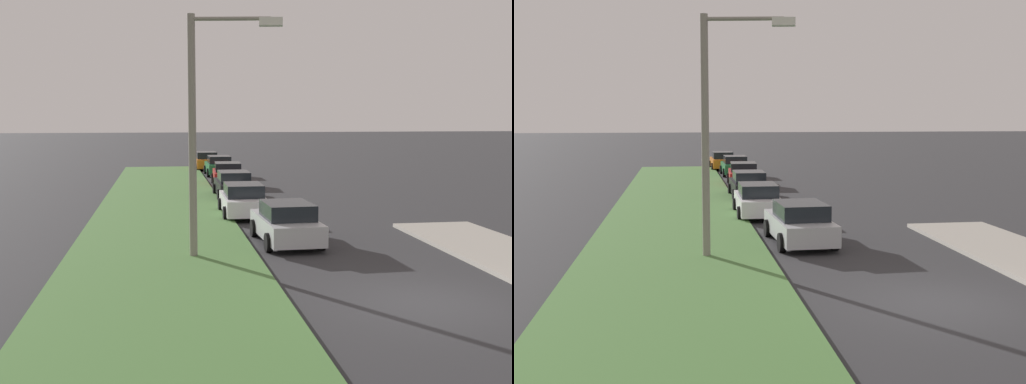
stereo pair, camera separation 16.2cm
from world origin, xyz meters
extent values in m
plane|color=#2D2D30|center=(0.00, 0.00, 0.00)|extent=(300.00, 300.00, 0.00)
cube|color=#477238|center=(10.00, 6.33, 0.06)|extent=(60.00, 6.00, 0.12)
cube|color=#B2B5BA|center=(7.51, 1.99, 0.57)|extent=(4.36, 1.94, 0.70)
cube|color=black|center=(7.31, 1.99, 1.19)|extent=(2.25, 1.67, 0.55)
cylinder|color=black|center=(8.83, 2.94, 0.32)|extent=(0.65, 0.24, 0.64)
cylinder|color=black|center=(8.89, 1.14, 0.32)|extent=(0.65, 0.24, 0.64)
cylinder|color=black|center=(6.13, 2.85, 0.32)|extent=(0.65, 0.24, 0.64)
cylinder|color=black|center=(6.19, 1.05, 0.32)|extent=(0.65, 0.24, 0.64)
cube|color=silver|center=(13.68, 2.72, 0.57)|extent=(4.32, 1.85, 0.70)
cube|color=black|center=(13.48, 2.73, 1.19)|extent=(2.22, 1.63, 0.55)
cylinder|color=black|center=(15.04, 3.61, 0.32)|extent=(0.64, 0.23, 0.64)
cylinder|color=black|center=(15.01, 1.81, 0.32)|extent=(0.64, 0.23, 0.64)
cylinder|color=black|center=(12.34, 3.64, 0.32)|extent=(0.64, 0.23, 0.64)
cylinder|color=black|center=(12.31, 1.84, 0.32)|extent=(0.64, 0.23, 0.64)
cube|color=black|center=(19.85, 2.46, 0.57)|extent=(4.31, 1.82, 0.70)
cube|color=black|center=(19.65, 2.46, 1.19)|extent=(2.21, 1.61, 0.55)
cylinder|color=black|center=(21.20, 3.36, 0.32)|extent=(0.64, 0.22, 0.64)
cylinder|color=black|center=(21.21, 1.56, 0.32)|extent=(0.64, 0.22, 0.64)
cylinder|color=black|center=(18.50, 3.35, 0.32)|extent=(0.64, 0.22, 0.64)
cylinder|color=black|center=(18.51, 1.55, 0.32)|extent=(0.64, 0.22, 0.64)
cube|color=red|center=(26.19, 2.12, 0.57)|extent=(4.39, 2.03, 0.70)
cube|color=black|center=(25.99, 2.13, 1.19)|extent=(2.28, 1.71, 0.55)
cylinder|color=black|center=(27.59, 2.95, 0.32)|extent=(0.65, 0.25, 0.64)
cylinder|color=black|center=(27.49, 1.15, 0.32)|extent=(0.65, 0.25, 0.64)
cylinder|color=black|center=(24.89, 3.09, 0.32)|extent=(0.65, 0.25, 0.64)
cylinder|color=black|center=(24.80, 1.29, 0.32)|extent=(0.65, 0.25, 0.64)
cube|color=#1E6B38|center=(32.84, 2.09, 0.57)|extent=(4.32, 1.85, 0.70)
cube|color=black|center=(32.64, 2.09, 1.19)|extent=(2.22, 1.62, 0.55)
cylinder|color=black|center=(34.18, 3.01, 0.32)|extent=(0.64, 0.23, 0.64)
cylinder|color=black|center=(34.20, 1.21, 0.32)|extent=(0.64, 0.23, 0.64)
cylinder|color=black|center=(31.48, 2.98, 0.32)|extent=(0.64, 0.23, 0.64)
cylinder|color=black|center=(31.50, 1.18, 0.32)|extent=(0.64, 0.23, 0.64)
cube|color=orange|center=(38.16, 2.67, 0.57)|extent=(4.33, 1.88, 0.70)
cube|color=black|center=(37.96, 2.66, 1.19)|extent=(2.23, 1.64, 0.55)
cylinder|color=black|center=(39.49, 3.59, 0.32)|extent=(0.64, 0.23, 0.64)
cylinder|color=black|center=(39.53, 1.79, 0.32)|extent=(0.64, 0.23, 0.64)
cylinder|color=black|center=(36.79, 3.54, 0.32)|extent=(0.64, 0.23, 0.64)
cylinder|color=black|center=(36.83, 1.74, 0.32)|extent=(0.64, 0.23, 0.64)
cylinder|color=gray|center=(5.49, 5.34, 3.75)|extent=(0.24, 0.24, 7.50)
cylinder|color=gray|center=(5.28, 4.16, 7.35)|extent=(0.55, 2.38, 0.12)
cube|color=silver|center=(5.06, 2.98, 7.25)|extent=(0.48, 0.75, 0.24)
camera|label=1|loc=(-13.85, 6.26, 4.49)|focal=44.03mm
camera|label=2|loc=(-13.87, 6.10, 4.49)|focal=44.03mm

